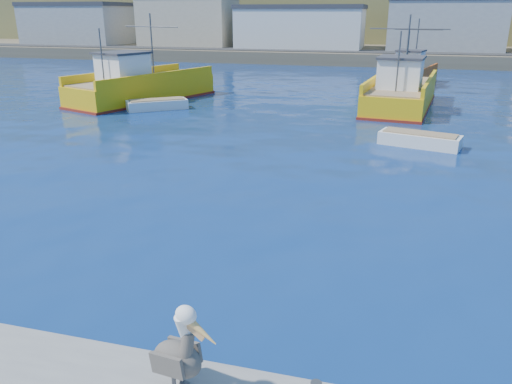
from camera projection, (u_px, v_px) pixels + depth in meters
ground at (217, 295)px, 12.52m from camera, size 260.00×260.00×0.00m
dock_bollards at (185, 365)px, 9.07m from camera, size 36.20×0.20×0.30m
far_shore at (382, 1)px, 108.62m from camera, size 200.00×81.00×24.00m
trawler_yellow_a at (140, 87)px, 39.57m from camera, size 8.35×13.35×6.69m
trawler_yellow_b at (401, 93)px, 36.75m from camera, size 5.79×12.46×6.61m
boat_orange at (411, 74)px, 47.93m from camera, size 5.23×9.10×6.11m
skiff_left at (157, 105)px, 36.24m from camera, size 4.33×3.79×0.93m
skiff_mid at (419, 141)px, 26.36m from camera, size 4.35×2.49×0.89m
pelican at (179, 353)px, 8.49m from camera, size 1.38×0.78×1.72m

